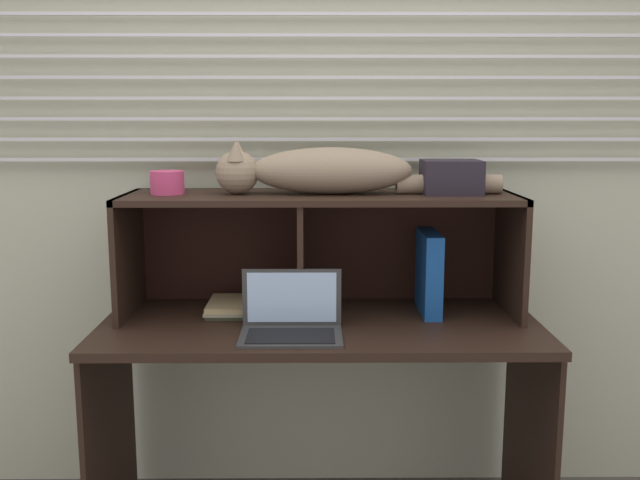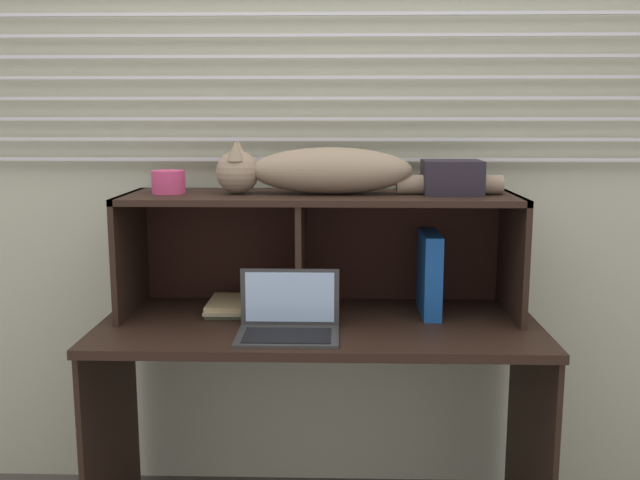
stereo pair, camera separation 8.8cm
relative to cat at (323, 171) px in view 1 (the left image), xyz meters
The scene contains 9 objects.
back_panel_with_blinds 0.25m from the cat, 92.70° to the left, with size 4.40×0.08×2.50m.
desk 0.66m from the cat, 95.75° to the right, with size 1.49×0.66×0.76m.
hutch_shelf_unit 0.20m from the cat, 119.49° to the left, with size 1.37×0.41×0.43m.
cat is the anchor object (origin of this frame).
laptop 0.54m from the cat, 111.85° to the right, with size 0.33×0.23×0.20m.
binder_upright 0.52m from the cat, ahead, with size 0.06×0.26×0.29m, color #154A9A.
book_stack 0.59m from the cat, behind, with size 0.16×0.24×0.04m.
small_basket 0.54m from the cat, behind, with size 0.12×0.12×0.08m, color #D44275.
storage_box 0.44m from the cat, ahead, with size 0.20×0.17×0.12m, color #251F29.
Camera 1 is at (-0.02, -2.18, 1.46)m, focal length 40.23 mm.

